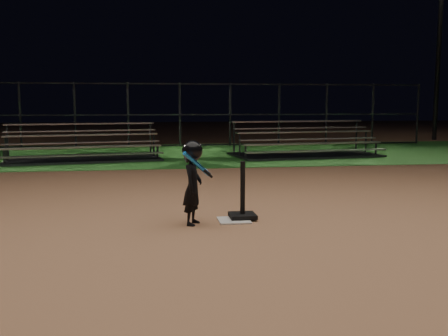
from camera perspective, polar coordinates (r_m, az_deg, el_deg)
ground at (r=7.40m, az=1.13°, el=-5.97°), size 80.00×80.00×0.00m
grass_strip at (r=17.23m, az=-4.33°, el=1.62°), size 60.00×8.00×0.01m
home_plate at (r=7.40m, az=1.13°, el=-5.88°), size 0.45×0.45×0.02m
batting_tee at (r=7.48m, az=2.10°, el=-4.40°), size 0.38×0.38×0.83m
child_batter at (r=7.09m, az=-3.53°, el=-1.38°), size 0.48×0.57×1.19m
bleacher_left at (r=15.77m, az=-15.49°, el=1.65°), size 4.76×2.91×1.09m
bleacher_right at (r=16.62m, az=9.10°, el=2.12°), size 4.82×2.76×1.12m
backstop_fence at (r=20.14m, az=-4.97°, el=5.97°), size 20.08×0.08×2.50m
light_pole_right at (r=25.89m, az=23.09°, el=13.91°), size 0.90×0.53×8.30m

